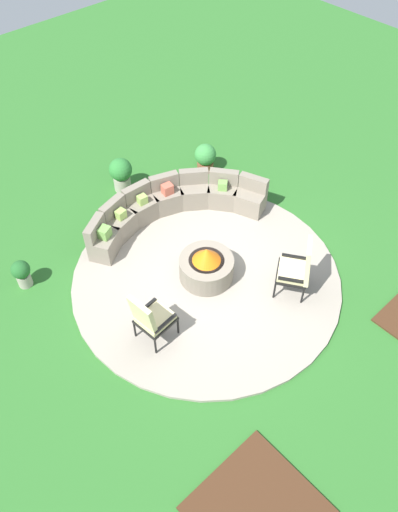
{
  "coord_description": "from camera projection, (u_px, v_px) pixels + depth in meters",
  "views": [
    {
      "loc": [
        -4.1,
        -4.27,
        7.17
      ],
      "look_at": [
        0.0,
        0.2,
        0.45
      ],
      "focal_mm": 34.9,
      "sensor_mm": 36.0,
      "label": 1
    }
  ],
  "objects": [
    {
      "name": "potted_plant_2",
      "position": [
        22.0,
        273.0,
        8.95
      ],
      "size": [
        0.34,
        0.34,
        0.58
      ],
      "color": "#A89E8E",
      "rests_on": "ground_plane"
    },
    {
      "name": "fire_pit",
      "position": [
        206.0,
        266.0,
        9.03
      ],
      "size": [
        1.0,
        1.0,
        0.73
      ],
      "color": "gray",
      "rests_on": "patio_circle"
    },
    {
      "name": "ground_plane",
      "position": [
        206.0,
        278.0,
        9.28
      ],
      "size": [
        24.0,
        24.0,
        0.0
      ],
      "primitive_type": "plane",
      "color": "#2D6B28"
    },
    {
      "name": "lounge_chair_front_left",
      "position": [
        151.0,
        318.0,
        7.91
      ],
      "size": [
        0.66,
        0.57,
        1.14
      ],
      "rotation": [
        0.0,
        0.0,
        4.81
      ],
      "color": "black",
      "rests_on": "patio_circle"
    },
    {
      "name": "lounge_chair_front_right",
      "position": [
        299.0,
        267.0,
        8.61
      ],
      "size": [
        0.8,
        0.82,
        1.17
      ],
      "rotation": [
        0.0,
        0.0,
        6.88
      ],
      "color": "black",
      "rests_on": "patio_circle"
    },
    {
      "name": "potted_plant_1",
      "position": [
        205.0,
        157.0,
        11.19
      ],
      "size": [
        0.49,
        0.49,
        0.66
      ],
      "color": "brown",
      "rests_on": "ground_plane"
    },
    {
      "name": "patio_circle",
      "position": [
        206.0,
        277.0,
        9.26
      ],
      "size": [
        4.97,
        4.97,
        0.06
      ],
      "primitive_type": "cylinder",
      "color": "#9E9384",
      "rests_on": "ground_plane"
    },
    {
      "name": "curved_stone_bench",
      "position": [
        172.0,
        206.0,
        10.06
      ],
      "size": [
        3.61,
        1.9,
        0.77
      ],
      "color": "gray",
      "rests_on": "patio_circle"
    },
    {
      "name": "mulch_bed_left",
      "position": [
        258.0,
        510.0,
        6.59
      ],
      "size": [
        1.56,
        1.51,
        0.04
      ],
      "primitive_type": "cube",
      "color": "#472B19",
      "rests_on": "ground_plane"
    },
    {
      "name": "potted_plant_0",
      "position": [
        121.0,
        173.0,
        10.68
      ],
      "size": [
        0.5,
        0.5,
        0.78
      ],
      "color": "#A89E8E",
      "rests_on": "ground_plane"
    }
  ]
}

